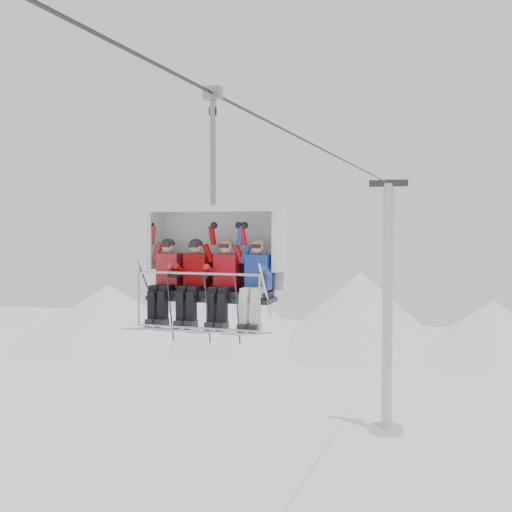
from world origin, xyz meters
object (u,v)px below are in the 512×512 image
(chairlift_carrier, at_px, (216,251))
(skier_far_left, at_px, (166,278))
(skier_center_left, at_px, (194,279))
(skier_center_right, at_px, (224,279))
(lift_tower_right, at_px, (387,325))
(skier_far_right, at_px, (256,280))

(chairlift_carrier, height_order, skier_far_left, chairlift_carrier)
(skier_center_left, xyz_separation_m, skier_center_right, (0.54, 0.00, 0.00))
(lift_tower_right, distance_m, skier_center_right, 24.87)
(chairlift_carrier, bearing_deg, skier_far_left, -158.99)
(skier_far_left, bearing_deg, lift_tower_right, 88.15)
(skier_center_right, bearing_deg, lift_tower_right, 90.64)
(skier_center_right, bearing_deg, chairlift_carrier, 131.72)
(skier_center_right, bearing_deg, skier_far_right, 0.00)
(lift_tower_right, xyz_separation_m, skier_far_left, (-0.79, -24.47, 4.42))
(lift_tower_right, distance_m, skier_far_right, 24.88)
(skier_center_left, distance_m, skier_far_right, 1.10)
(lift_tower_right, xyz_separation_m, chairlift_carrier, (0.00, -24.16, 4.88))
(chairlift_carrier, distance_m, skier_far_right, 1.00)
(skier_center_right, bearing_deg, skier_center_left, 180.00)
(chairlift_carrier, bearing_deg, skier_far_right, -20.19)
(lift_tower_right, height_order, skier_far_left, lift_tower_right)
(chairlift_carrier, distance_m, skier_center_right, 0.62)
(chairlift_carrier, relative_size, skier_far_right, 2.36)
(lift_tower_right, distance_m, skier_far_left, 24.88)
(skier_center_left, bearing_deg, skier_far_right, 0.00)
(chairlift_carrier, xyz_separation_m, skier_far_right, (0.83, -0.30, -0.46))
(lift_tower_right, distance_m, chairlift_carrier, 24.65)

